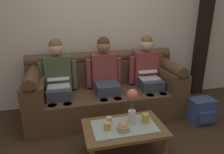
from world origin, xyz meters
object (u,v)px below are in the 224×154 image
object	(u,v)px
person_right	(147,71)
cup_near_left	(145,118)
cup_near_right	(107,126)
snack_bowl	(123,127)
person_middle	(105,74)
flower_vase	(132,104)
couch	(105,92)
coffee_table	(124,130)
cup_far_center	(109,120)
backpack_right	(201,111)
person_left	(58,78)

from	to	relation	value
person_right	cup_near_left	xyz separation A→B (m)	(-0.44, -1.01, -0.22)
cup_near_left	cup_near_right	xyz separation A→B (m)	(-0.46, -0.04, -0.01)
snack_bowl	cup_near_left	distance (m)	0.31
person_middle	person_right	size ratio (longest dim) A/B	1.00
snack_bowl	cup_near_right	bearing A→B (deg)	162.44
flower_vase	snack_bowl	distance (m)	0.27
couch	person_middle	size ratio (longest dim) A/B	1.91
couch	person_middle	world-z (taller)	person_middle
coffee_table	snack_bowl	size ratio (longest dim) A/B	6.71
flower_vase	cup_far_center	world-z (taller)	flower_vase
person_middle	cup_near_left	distance (m)	1.07
coffee_table	cup_near_left	world-z (taller)	cup_near_left
cup_near_right	cup_far_center	bearing A→B (deg)	68.68
cup_far_center	backpack_right	distance (m)	1.54
person_middle	cup_far_center	distance (m)	0.98
couch	person_right	distance (m)	0.75
couch	coffee_table	xyz separation A→B (m)	(-0.00, -1.03, -0.04)
snack_bowl	cup_far_center	world-z (taller)	snack_bowl
snack_bowl	cup_near_right	xyz separation A→B (m)	(-0.16, 0.05, 0.00)
person_left	backpack_right	size ratio (longest dim) A/B	3.36
flower_vase	backpack_right	size ratio (longest dim) A/B	1.16
person_middle	cup_near_left	bearing A→B (deg)	-75.84
flower_vase	backpack_right	bearing A→B (deg)	17.98
flower_vase	person_right	bearing A→B (deg)	59.01
person_middle	person_right	xyz separation A→B (m)	(0.69, -0.00, -0.00)
cup_far_center	person_left	bearing A→B (deg)	119.78
couch	cup_near_left	distance (m)	1.05
cup_near_right	coffee_table	bearing A→B (deg)	9.15
cup_far_center	couch	bearing A→B (deg)	80.71
person_middle	flower_vase	world-z (taller)	person_middle
cup_near_right	cup_far_center	world-z (taller)	cup_near_right
cup_far_center	backpack_right	world-z (taller)	cup_far_center
coffee_table	flower_vase	distance (m)	0.32
person_right	backpack_right	bearing A→B (deg)	-43.13
couch	backpack_right	bearing A→B (deg)	-24.25
person_left	cup_near_right	world-z (taller)	person_left
coffee_table	backpack_right	bearing A→B (deg)	18.01
person_middle	cup_near_right	bearing A→B (deg)	-100.70
person_middle	flower_vase	xyz separation A→B (m)	(0.10, -0.99, -0.03)
person_right	backpack_right	world-z (taller)	person_right
cup_near_right	backpack_right	bearing A→B (deg)	16.89
person_left	couch	bearing A→B (deg)	0.33
person_left	snack_bowl	distance (m)	1.31
person_left	flower_vase	bearing A→B (deg)	-51.48
person_left	person_middle	size ratio (longest dim) A/B	1.00
person_right	cup_far_center	distance (m)	1.29
person_left	coffee_table	bearing A→B (deg)	-55.93
person_right	flower_vase	xyz separation A→B (m)	(-0.60, -0.99, -0.03)
coffee_table	cup_near_left	size ratio (longest dim) A/B	8.26
couch	person_left	distance (m)	0.75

